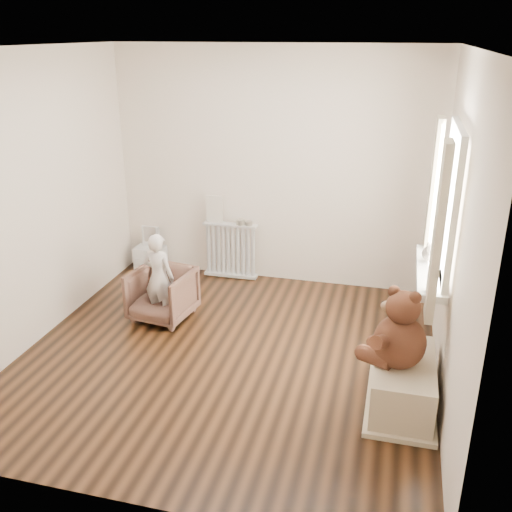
% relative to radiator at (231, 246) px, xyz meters
% --- Properties ---
extents(floor, '(3.60, 3.60, 0.01)m').
position_rel_radiator_xyz_m(floor, '(0.47, -1.68, -0.39)').
color(floor, black).
rests_on(floor, ground).
extents(ceiling, '(3.60, 3.60, 0.01)m').
position_rel_radiator_xyz_m(ceiling, '(0.47, -1.68, 2.21)').
color(ceiling, white).
rests_on(ceiling, ground).
extents(back_wall, '(3.60, 0.02, 2.60)m').
position_rel_radiator_xyz_m(back_wall, '(0.47, 0.12, 0.91)').
color(back_wall, white).
rests_on(back_wall, ground).
extents(front_wall, '(3.60, 0.02, 2.60)m').
position_rel_radiator_xyz_m(front_wall, '(0.47, -3.48, 0.91)').
color(front_wall, white).
rests_on(front_wall, ground).
extents(left_wall, '(0.02, 3.60, 2.60)m').
position_rel_radiator_xyz_m(left_wall, '(-1.33, -1.68, 0.91)').
color(left_wall, white).
rests_on(left_wall, ground).
extents(right_wall, '(0.02, 3.60, 2.60)m').
position_rel_radiator_xyz_m(right_wall, '(2.27, -1.68, 0.91)').
color(right_wall, white).
rests_on(right_wall, ground).
extents(window, '(0.03, 0.90, 1.10)m').
position_rel_radiator_xyz_m(window, '(2.23, -1.38, 1.06)').
color(window, white).
rests_on(window, right_wall).
extents(window_sill, '(0.22, 1.10, 0.06)m').
position_rel_radiator_xyz_m(window_sill, '(2.14, -1.38, 0.48)').
color(window_sill, silver).
rests_on(window_sill, right_wall).
extents(curtain_left, '(0.06, 0.26, 1.30)m').
position_rel_radiator_xyz_m(curtain_left, '(2.12, -1.95, 1.00)').
color(curtain_left, beige).
rests_on(curtain_left, right_wall).
extents(curtain_right, '(0.06, 0.26, 1.30)m').
position_rel_radiator_xyz_m(curtain_right, '(2.12, -0.81, 1.00)').
color(curtain_right, beige).
rests_on(curtain_right, right_wall).
extents(radiator, '(0.63, 0.12, 0.66)m').
position_rel_radiator_xyz_m(radiator, '(0.00, 0.00, 0.00)').
color(radiator, silver).
rests_on(radiator, floor).
extents(paper_doll, '(0.19, 0.02, 0.32)m').
position_rel_radiator_xyz_m(paper_doll, '(-0.18, 0.00, 0.43)').
color(paper_doll, beige).
rests_on(paper_doll, radiator).
extents(tin_a, '(0.10, 0.10, 0.06)m').
position_rel_radiator_xyz_m(tin_a, '(0.12, 0.00, 0.30)').
color(tin_a, '#A59E8C').
rests_on(tin_a, radiator).
extents(tin_b, '(0.08, 0.08, 0.05)m').
position_rel_radiator_xyz_m(tin_b, '(0.22, 0.00, 0.30)').
color(tin_b, '#A59E8C').
rests_on(tin_b, radiator).
extents(toy_vanity, '(0.34, 0.25, 0.54)m').
position_rel_radiator_xyz_m(toy_vanity, '(-1.00, -0.03, -0.11)').
color(toy_vanity, silver).
rests_on(toy_vanity, floor).
extents(armchair, '(0.64, 0.65, 0.52)m').
position_rel_radiator_xyz_m(armchair, '(-0.37, -1.15, -0.13)').
color(armchair, brown).
rests_on(armchair, floor).
extents(child, '(0.36, 0.26, 0.90)m').
position_rel_radiator_xyz_m(child, '(-0.37, -1.20, 0.08)').
color(child, silver).
rests_on(child, armchair).
extents(toy_bench, '(0.45, 0.85, 0.40)m').
position_rel_radiator_xyz_m(toy_bench, '(1.99, -2.05, -0.19)').
color(toy_bench, beige).
rests_on(toy_bench, floor).
extents(teddy_bear, '(0.61, 0.56, 0.61)m').
position_rel_radiator_xyz_m(teddy_bear, '(1.93, -2.12, 0.28)').
color(teddy_bear, '#391B10').
rests_on(teddy_bear, toy_bench).
extents(plush_cat, '(0.15, 0.23, 0.19)m').
position_rel_radiator_xyz_m(plush_cat, '(2.13, -1.23, 0.61)').
color(plush_cat, slate).
rests_on(plush_cat, window_sill).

